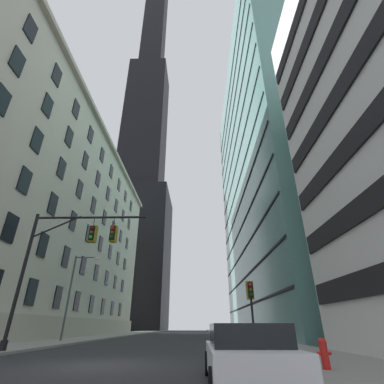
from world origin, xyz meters
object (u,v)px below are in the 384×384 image
object	(u,v)px
traffic_light_near_right	(250,294)
parked_car	(246,354)
street_lamppost	(74,287)
traffic_signal_mast	(73,248)
fire_hydrant	(324,352)

from	to	relation	value
traffic_light_near_right	parked_car	bearing A→B (deg)	-101.53
traffic_light_near_right	street_lamppost	bearing A→B (deg)	147.07
traffic_signal_mast	street_lamppost	size ratio (longest dim) A/B	1.02
parked_car	traffic_signal_mast	bearing A→B (deg)	136.43
street_lamppost	fire_hydrant	size ratio (longest dim) A/B	8.83
traffic_light_near_right	fire_hydrant	distance (m)	8.15
traffic_light_near_right	street_lamppost	world-z (taller)	street_lamppost
street_lamppost	fire_hydrant	bearing A→B (deg)	-47.92
traffic_light_near_right	fire_hydrant	bearing A→B (deg)	-84.62
traffic_light_near_right	street_lamppost	xyz separation A→B (m)	(-15.07, 9.76, 1.58)
traffic_signal_mast	traffic_light_near_right	xyz separation A→B (m)	(10.75, 1.33, -2.49)
traffic_signal_mast	traffic_light_near_right	distance (m)	11.12
street_lamppost	parked_car	size ratio (longest dim) A/B	1.58
traffic_signal_mast	fire_hydrant	xyz separation A→B (m)	(11.48, -6.40, -4.95)
street_lamppost	traffic_light_near_right	bearing A→B (deg)	-32.93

